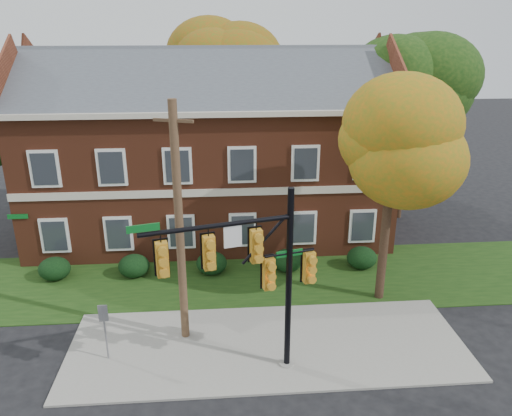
{
  "coord_description": "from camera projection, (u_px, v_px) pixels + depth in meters",
  "views": [
    {
      "loc": [
        -1.6,
        -13.86,
        10.83
      ],
      "look_at": [
        -0.26,
        3.0,
        4.54
      ],
      "focal_mm": 35.0,
      "sensor_mm": 36.0,
      "label": 1
    }
  ],
  "objects": [
    {
      "name": "hedge_center",
      "position": [
        212.0,
        263.0,
        22.77
      ],
      "size": [
        1.4,
        1.26,
        1.05
      ],
      "primitive_type": "ellipsoid",
      "color": "black",
      "rests_on": "ground"
    },
    {
      "name": "ground",
      "position": [
        271.0,
        364.0,
        16.84
      ],
      "size": [
        120.0,
        120.0,
        0.0
      ],
      "primitive_type": "plane",
      "color": "black",
      "rests_on": "ground"
    },
    {
      "name": "grass_strip",
      "position": [
        256.0,
        279.0,
        22.44
      ],
      "size": [
        30.0,
        6.0,
        0.04
      ],
      "primitive_type": "cube",
      "color": "#193811",
      "rests_on": "ground"
    },
    {
      "name": "hedge_far_right",
      "position": [
        362.0,
        258.0,
        23.29
      ],
      "size": [
        1.4,
        1.26,
        1.05
      ],
      "primitive_type": "ellipsoid",
      "color": "black",
      "rests_on": "ground"
    },
    {
      "name": "utility_pole",
      "position": [
        179.0,
        227.0,
        16.77
      ],
      "size": [
        1.3,
        0.54,
        8.64
      ],
      "rotation": [
        0.0,
        0.0,
        -0.34
      ],
      "color": "#4F3A25",
      "rests_on": "ground"
    },
    {
      "name": "hedge_far_left",
      "position": [
        54.0,
        269.0,
        22.25
      ],
      "size": [
        1.4,
        1.26,
        1.05
      ],
      "primitive_type": "ellipsoid",
      "color": "black",
      "rests_on": "ground"
    },
    {
      "name": "tree_far_rear",
      "position": [
        229.0,
        56.0,
        32.2
      ],
      "size": [
        6.84,
        6.46,
        11.52
      ],
      "color": "black",
      "rests_on": "ground"
    },
    {
      "name": "apartment_building",
      "position": [
        209.0,
        142.0,
        26.12
      ],
      "size": [
        18.8,
        8.8,
        9.74
      ],
      "color": "brown",
      "rests_on": "ground"
    },
    {
      "name": "tree_right_rear",
      "position": [
        420.0,
        77.0,
        26.67
      ],
      "size": [
        6.3,
        5.95,
        10.62
      ],
      "color": "black",
      "rests_on": "ground"
    },
    {
      "name": "tree_left_rear",
      "position": [
        3.0,
        115.0,
        23.77
      ],
      "size": [
        5.4,
        5.1,
        8.88
      ],
      "color": "black",
      "rests_on": "ground"
    },
    {
      "name": "hedge_right",
      "position": [
        288.0,
        260.0,
        23.03
      ],
      "size": [
        1.4,
        1.26,
        1.05
      ],
      "primitive_type": "ellipsoid",
      "color": "black",
      "rests_on": "ground"
    },
    {
      "name": "traffic_signal",
      "position": [
        255.0,
        267.0,
        15.06
      ],
      "size": [
        5.51,
        1.52,
        6.3
      ],
      "rotation": [
        0.0,
        0.0,
        0.25
      ],
      "color": "gray",
      "rests_on": "ground"
    },
    {
      "name": "hedge_left",
      "position": [
        134.0,
        266.0,
        22.51
      ],
      "size": [
        1.4,
        1.26,
        1.05
      ],
      "primitive_type": "ellipsoid",
      "color": "black",
      "rests_on": "ground"
    },
    {
      "name": "sign_post",
      "position": [
        104.0,
        323.0,
        16.54
      ],
      "size": [
        0.31,
        0.06,
        2.16
      ],
      "rotation": [
        0.0,
        0.0,
        -0.01
      ],
      "color": "slate",
      "rests_on": "ground"
    },
    {
      "name": "sidewalk",
      "position": [
        268.0,
        345.0,
        17.76
      ],
      "size": [
        14.0,
        5.0,
        0.08
      ],
      "primitive_type": "cube",
      "color": "gray",
      "rests_on": "ground"
    },
    {
      "name": "tree_near_right",
      "position": [
        401.0,
        142.0,
        18.52
      ],
      "size": [
        4.5,
        4.25,
        8.58
      ],
      "color": "black",
      "rests_on": "ground"
    }
  ]
}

